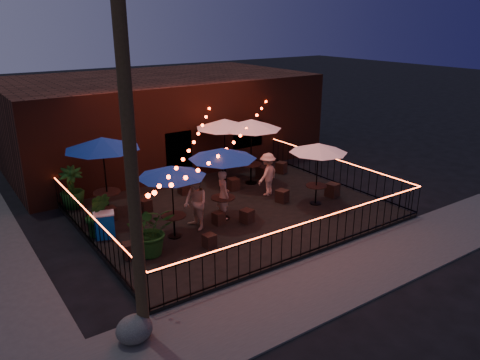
# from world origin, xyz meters

# --- Properties ---
(ground) EXTENTS (110.00, 110.00, 0.00)m
(ground) POSITION_xyz_m (0.00, 0.00, 0.00)
(ground) COLOR black
(ground) RESTS_ON ground
(patio) EXTENTS (10.00, 8.00, 0.15)m
(patio) POSITION_xyz_m (0.00, 2.00, 0.07)
(patio) COLOR black
(patio) RESTS_ON ground
(sidewalk) EXTENTS (18.00, 2.50, 0.05)m
(sidewalk) POSITION_xyz_m (0.00, -3.25, 0.03)
(sidewalk) COLOR #413F3C
(sidewalk) RESTS_ON ground
(brick_building) EXTENTS (14.00, 8.00, 4.00)m
(brick_building) POSITION_xyz_m (1.00, 9.99, 2.00)
(brick_building) COLOR #37190F
(brick_building) RESTS_ON ground
(utility_pole) EXTENTS (0.26, 0.26, 8.00)m
(utility_pole) POSITION_xyz_m (-5.40, -2.60, 4.00)
(utility_pole) COLOR #362916
(utility_pole) RESTS_ON ground
(fence_front) EXTENTS (10.00, 0.04, 1.04)m
(fence_front) POSITION_xyz_m (0.00, -2.00, 0.66)
(fence_front) COLOR black
(fence_front) RESTS_ON patio
(fence_left) EXTENTS (0.04, 8.00, 1.04)m
(fence_left) POSITION_xyz_m (-5.00, 2.00, 0.66)
(fence_left) COLOR black
(fence_left) RESTS_ON patio
(fence_right) EXTENTS (0.04, 8.00, 1.04)m
(fence_right) POSITION_xyz_m (5.00, 2.00, 0.66)
(fence_right) COLOR black
(fence_right) RESTS_ON patio
(festoon_lights) EXTENTS (10.02, 8.72, 1.32)m
(festoon_lights) POSITION_xyz_m (-1.01, 1.70, 2.52)
(festoon_lights) COLOR red
(festoon_lights) RESTS_ON ground
(cafe_table_0) EXTENTS (2.67, 2.67, 2.31)m
(cafe_table_0) POSITION_xyz_m (-2.71, 1.21, 2.26)
(cafe_table_0) COLOR black
(cafe_table_0) RESTS_ON patio
(cafe_table_1) EXTENTS (2.73, 2.73, 2.76)m
(cafe_table_1) POSITION_xyz_m (-3.80, 4.02, 2.67)
(cafe_table_1) COLOR black
(cafe_table_1) RESTS_ON patio
(cafe_table_2) EXTENTS (2.68, 2.68, 2.48)m
(cafe_table_2) POSITION_xyz_m (-0.71, 1.53, 2.41)
(cafe_table_2) COLOR black
(cafe_table_2) RESTS_ON patio
(cafe_table_3) EXTENTS (2.54, 2.54, 2.61)m
(cafe_table_3) POSITION_xyz_m (1.49, 4.80, 2.54)
(cafe_table_3) COLOR black
(cafe_table_3) RESTS_ON patio
(cafe_table_4) EXTENTS (2.36, 2.36, 2.28)m
(cafe_table_4) POSITION_xyz_m (2.79, 0.73, 2.23)
(cafe_table_4) COLOR black
(cafe_table_4) RESTS_ON patio
(cafe_table_5) EXTENTS (3.01, 3.01, 2.67)m
(cafe_table_5) POSITION_xyz_m (2.18, 3.91, 2.59)
(cafe_table_5) COLOR black
(cafe_table_5) RESTS_ON patio
(bistro_chair_0) EXTENTS (0.44, 0.44, 0.45)m
(bistro_chair_0) POSITION_xyz_m (-4.36, 0.72, 0.37)
(bistro_chair_0) COLOR black
(bistro_chair_0) RESTS_ON patio
(bistro_chair_1) EXTENTS (0.37, 0.37, 0.40)m
(bistro_chair_1) POSITION_xyz_m (-2.17, 0.01, 0.35)
(bistro_chair_1) COLOR black
(bistro_chair_1) RESTS_ON patio
(bistro_chair_2) EXTENTS (0.38, 0.38, 0.44)m
(bistro_chair_2) POSITION_xyz_m (-3.89, 3.62, 0.37)
(bistro_chair_2) COLOR black
(bistro_chair_2) RESTS_ON patio
(bistro_chair_3) EXTENTS (0.45, 0.45, 0.44)m
(bistro_chair_3) POSITION_xyz_m (-2.63, 3.60, 0.37)
(bistro_chair_3) COLOR black
(bistro_chair_3) RESTS_ON patio
(bistro_chair_4) EXTENTS (0.38, 0.38, 0.41)m
(bistro_chair_4) POSITION_xyz_m (-1.08, 1.23, 0.35)
(bistro_chair_4) COLOR black
(bistro_chair_4) RESTS_ON patio
(bistro_chair_5) EXTENTS (0.45, 0.45, 0.44)m
(bistro_chair_5) POSITION_xyz_m (-0.23, 0.82, 0.37)
(bistro_chair_5) COLOR black
(bistro_chair_5) RESTS_ON patio
(bistro_chair_6) EXTENTS (0.39, 0.39, 0.46)m
(bistro_chair_6) POSITION_xyz_m (-0.67, 4.39, 0.38)
(bistro_chair_6) COLOR black
(bistro_chair_6) RESTS_ON patio
(bistro_chair_7) EXTENTS (0.42, 0.42, 0.46)m
(bistro_chair_7) POSITION_xyz_m (1.14, 3.66, 0.38)
(bistro_chair_7) COLOR black
(bistro_chair_7) RESTS_ON patio
(bistro_chair_8) EXTENTS (0.48, 0.48, 0.46)m
(bistro_chair_8) POSITION_xyz_m (1.90, 1.57, 0.38)
(bistro_chair_8) COLOR black
(bistro_chair_8) RESTS_ON patio
(bistro_chair_9) EXTENTS (0.51, 0.51, 0.51)m
(bistro_chair_9) POSITION_xyz_m (3.83, 0.92, 0.41)
(bistro_chair_9) COLOR black
(bistro_chair_9) RESTS_ON patio
(bistro_chair_10) EXTENTS (0.55, 0.55, 0.50)m
(bistro_chair_10) POSITION_xyz_m (2.94, 4.16, 0.40)
(bistro_chair_10) COLOR black
(bistro_chair_10) RESTS_ON patio
(bistro_chair_11) EXTENTS (0.54, 0.54, 0.48)m
(bistro_chair_11) POSITION_xyz_m (4.06, 4.25, 0.39)
(bistro_chair_11) COLOR black
(bistro_chair_11) RESTS_ON patio
(patron_a) EXTENTS (0.52, 0.69, 1.70)m
(patron_a) POSITION_xyz_m (-0.68, 1.55, 1.00)
(patron_a) COLOR tan
(patron_a) RESTS_ON patio
(patron_b) EXTENTS (0.69, 0.88, 1.77)m
(patron_b) POSITION_xyz_m (-1.86, 1.35, 1.03)
(patron_b) COLOR tan
(patron_b) RESTS_ON patio
(patron_c) EXTENTS (1.21, 0.95, 1.65)m
(patron_c) POSITION_xyz_m (1.92, 2.49, 0.97)
(patron_c) COLOR #D7A18D
(patron_c) RESTS_ON patio
(potted_shrub_a) EXTENTS (1.62, 1.49, 1.51)m
(potted_shrub_a) POSITION_xyz_m (-3.76, 0.56, 0.91)
(potted_shrub_a) COLOR #173B0D
(potted_shrub_a) RESTS_ON patio
(potted_shrub_b) EXTENTS (0.97, 0.89, 1.44)m
(potted_shrub_b) POSITION_xyz_m (-4.60, 2.61, 0.87)
(potted_shrub_b) COLOR #173410
(potted_shrub_b) RESTS_ON patio
(potted_shrub_c) EXTENTS (0.96, 0.96, 1.51)m
(potted_shrub_c) POSITION_xyz_m (-4.60, 5.40, 0.90)
(potted_shrub_c) COLOR #16340C
(potted_shrub_c) RESTS_ON patio
(cooler) EXTENTS (0.73, 0.61, 0.82)m
(cooler) POSITION_xyz_m (-4.50, 2.38, 0.57)
(cooler) COLOR #0C51B4
(cooler) RESTS_ON patio
(boulder) EXTENTS (1.03, 0.95, 0.66)m
(boulder) POSITION_xyz_m (-5.63, -2.64, 0.33)
(boulder) COLOR #43443F
(boulder) RESTS_ON ground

